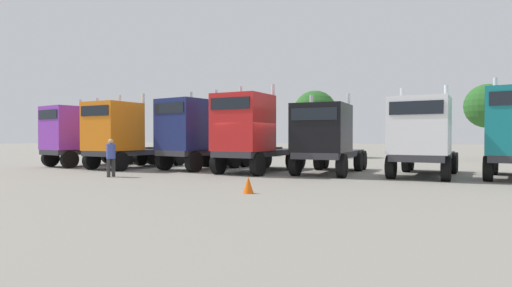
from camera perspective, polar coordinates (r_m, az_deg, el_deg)
ground at (r=20.30m, az=-1.04°, el=-4.27°), size 200.00×200.00×0.00m
semi_truck_purple at (r=28.25m, az=-23.26°, el=0.99°), size 4.03×6.81×4.28m
semi_truck_orange at (r=25.03m, az=-18.05°, el=1.15°), size 3.25×6.43×4.36m
semi_truck_navy at (r=23.28m, az=-8.72°, el=1.40°), size 3.72×6.13×4.47m
semi_truck_red at (r=20.95m, az=-0.88°, el=1.48°), size 3.22×6.70×4.52m
semi_truck_black at (r=20.49m, az=9.51°, el=0.80°), size 2.86×6.45×3.98m
semi_truck_white at (r=20.08m, az=21.79°, el=0.85°), size 3.31×6.69×4.15m
visitor_with_camera at (r=20.11m, az=-19.30°, el=-1.50°), size 0.46×0.46×1.73m
traffic_cone_near at (r=13.48m, az=-1.08°, el=-5.71°), size 0.36×0.36×0.55m
oak_far_left at (r=41.31m, az=-4.24°, el=3.89°), size 3.43×3.43×5.74m
oak_far_centre at (r=38.20m, az=8.11°, el=4.21°), size 4.00×4.00×6.06m
oak_far_right at (r=37.75m, az=29.18°, el=4.50°), size 3.48×3.48×6.04m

